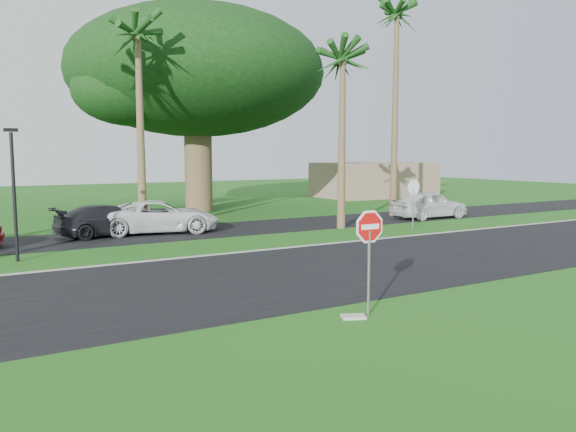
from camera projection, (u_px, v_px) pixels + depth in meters
The scene contains 16 objects.
ground at pixel (286, 291), 15.42m from camera, with size 120.00×120.00×0.00m, color #195916.
road at pixel (253, 277), 17.14m from camera, with size 120.00×8.00×0.02m, color black.
parking_strip at pixel (152, 235), 26.17m from camera, with size 120.00×5.00×0.02m, color black.
curb at pixel (204, 256), 20.62m from camera, with size 120.00×0.12×0.06m, color gray.
stop_sign_near at pixel (369, 241), 12.90m from camera, with size 1.05×0.07×2.62m.
stop_sign_far at pixel (414, 194), 28.09m from camera, with size 1.05×0.07×2.62m.
palm_center at pixel (138, 39), 26.45m from camera, with size 5.00×5.00×10.50m.
palm_right_near at pixel (343, 63), 27.60m from camera, with size 5.00×5.00×9.50m.
palm_right_far at pixel (397, 20), 32.80m from camera, with size 5.00×5.00×13.00m.
canopy_tree at pixel (197, 73), 36.34m from camera, with size 16.50×16.50×13.12m.
streetlight_right at pixel (14, 186), 19.44m from camera, with size 0.45×0.25×4.64m.
building_far at pixel (374, 180), 49.58m from camera, with size 10.00×6.00×3.00m, color gray.
car_dark at pixel (110, 221), 25.71m from camera, with size 2.00×4.92×1.43m, color black.
car_minivan at pixel (160, 217), 26.71m from camera, with size 2.56×5.54×1.54m, color white.
car_pickup at pixel (429, 205), 32.71m from camera, with size 1.90×4.73×1.61m, color silver.
utility_slab at pixel (354, 317), 12.91m from camera, with size 0.55×0.35×0.06m, color #AAAAA2.
Camera 1 is at (-7.52, -13.09, 3.76)m, focal length 35.00 mm.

